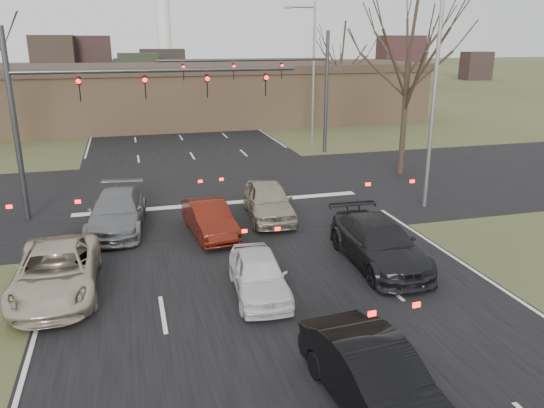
{
  "coord_description": "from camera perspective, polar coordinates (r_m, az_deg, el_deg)",
  "views": [
    {
      "loc": [
        -4.07,
        -10.76,
        7.53
      ],
      "look_at": [
        0.6,
        6.2,
        2.0
      ],
      "focal_mm": 35.0,
      "sensor_mm": 36.0,
      "label": 1
    }
  ],
  "objects": [
    {
      "name": "road_main",
      "position": [
        71.28,
        -12.27,
        11.0
      ],
      "size": [
        14.0,
        300.0,
        0.02
      ],
      "primitive_type": "cube",
      "color": "black",
      "rests_on": "ground"
    },
    {
      "name": "streetlight_right_far",
      "position": [
        40.11,
        4.26,
        14.62
      ],
      "size": [
        2.34,
        0.25,
        10.0
      ],
      "color": "gray",
      "rests_on": "ground"
    },
    {
      "name": "car_red_ahead",
      "position": [
        21.14,
        -6.74,
        -1.6
      ],
      "size": [
        1.83,
        4.21,
        1.35
      ],
      "primitive_type": "imported",
      "rotation": [
        0.0,
        0.0,
        0.1
      ],
      "color": "#4E130B",
      "rests_on": "ground"
    },
    {
      "name": "car_grey_ahead",
      "position": [
        22.54,
        -16.32,
        -0.76
      ],
      "size": [
        2.66,
        5.44,
        1.52
      ],
      "primitive_type": "imported",
      "rotation": [
        0.0,
        0.0,
        -0.1
      ],
      "color": "slate",
      "rests_on": "ground"
    },
    {
      "name": "car_black_hatch",
      "position": [
        11.83,
        10.96,
        -17.91
      ],
      "size": [
        1.96,
        4.64,
        1.49
      ],
      "primitive_type": "imported",
      "rotation": [
        0.0,
        0.0,
        0.09
      ],
      "color": "black",
      "rests_on": "ground"
    },
    {
      "name": "tree_right_far",
      "position": [
        49.58,
        7.54,
        16.64
      ],
      "size": [
        5.4,
        5.4,
        9.0
      ],
      "color": "black",
      "rests_on": "ground"
    },
    {
      "name": "car_white_sedan",
      "position": [
        16.24,
        -1.42,
        -7.57
      ],
      "size": [
        1.85,
        4.0,
        1.33
      ],
      "primitive_type": "imported",
      "rotation": [
        0.0,
        0.0,
        -0.07
      ],
      "color": "silver",
      "rests_on": "ground"
    },
    {
      "name": "building",
      "position": [
        49.38,
        -8.44,
        11.6
      ],
      "size": [
        42.4,
        10.4,
        5.3
      ],
      "color": "#876649",
      "rests_on": "ground"
    },
    {
      "name": "tree_right_near",
      "position": [
        30.74,
        14.83,
        19.45
      ],
      "size": [
        6.9,
        6.9,
        11.5
      ],
      "color": "black",
      "rests_on": "ground"
    },
    {
      "name": "ground",
      "position": [
        13.75,
        4.63,
        -15.82
      ],
      "size": [
        360.0,
        360.0,
        0.0
      ],
      "primitive_type": "plane",
      "color": "#414726",
      "rests_on": "ground"
    },
    {
      "name": "mast_arm_far",
      "position": [
        35.37,
        1.53,
        13.36
      ],
      "size": [
        11.12,
        0.24,
        8.0
      ],
      "color": "#383A3D",
      "rests_on": "ground"
    },
    {
      "name": "mast_arm_near",
      "position": [
        23.92,
        -18.43,
        10.68
      ],
      "size": [
        12.12,
        0.24,
        8.0
      ],
      "color": "#383A3D",
      "rests_on": "ground"
    },
    {
      "name": "car_silver_ahead",
      "position": [
        22.97,
        -0.37,
        0.38
      ],
      "size": [
        2.31,
        4.8,
        1.58
      ],
      "primitive_type": "imported",
      "rotation": [
        0.0,
        0.0,
        -0.1
      ],
      "color": "gray",
      "rests_on": "ground"
    },
    {
      "name": "streetlight_right_near",
      "position": [
        24.52,
        16.77,
        12.18
      ],
      "size": [
        2.34,
        0.25,
        10.0
      ],
      "color": "gray",
      "rests_on": "ground"
    },
    {
      "name": "car_charcoal_sedan",
      "position": [
        18.67,
        11.42,
        -4.15
      ],
      "size": [
        2.3,
        5.35,
        1.54
      ],
      "primitive_type": "imported",
      "rotation": [
        0.0,
        0.0,
        -0.03
      ],
      "color": "black",
      "rests_on": "ground"
    },
    {
      "name": "road_cross",
      "position": [
        27.14,
        -6.17,
        1.27
      ],
      "size": [
        200.0,
        14.0,
        0.02
      ],
      "primitive_type": "cube",
      "color": "black",
      "rests_on": "ground"
    },
    {
      "name": "car_silver_suv",
      "position": [
        17.54,
        -22.22,
        -6.75
      ],
      "size": [
        2.43,
        5.24,
        1.45
      ],
      "primitive_type": "imported",
      "rotation": [
        0.0,
        0.0,
        -0.0
      ],
      "color": "#C1B29C",
      "rests_on": "ground"
    }
  ]
}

